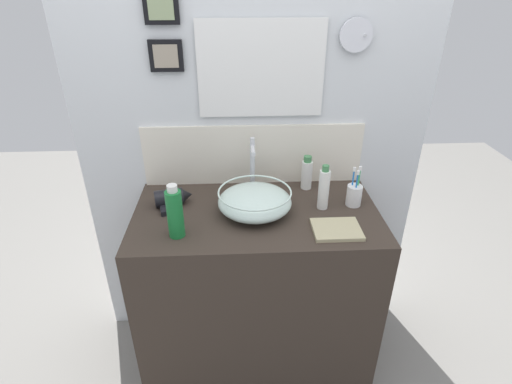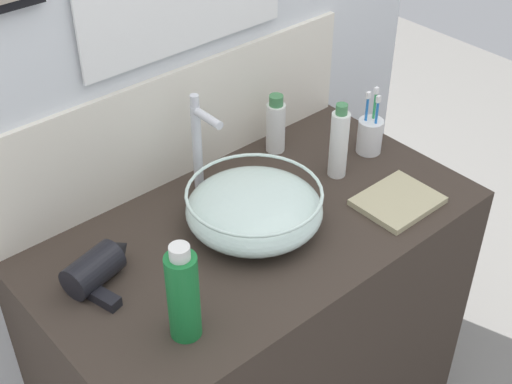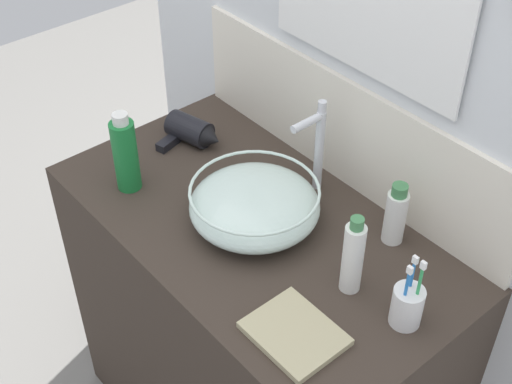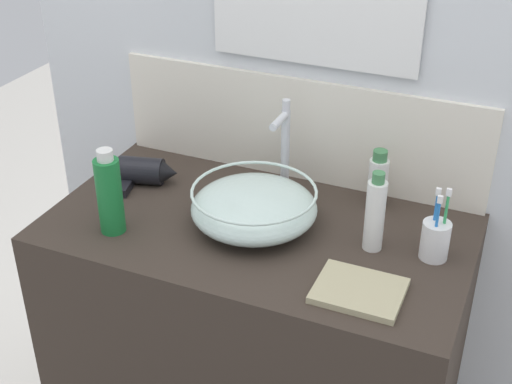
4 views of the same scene
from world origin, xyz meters
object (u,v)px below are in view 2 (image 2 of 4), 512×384
soap_dispenser (183,295)px  shampoo_bottle (339,143)px  faucet (199,139)px  toothbrush_cup (370,135)px  glass_bowl_sink (253,207)px  hair_drier (99,267)px  lotion_bottle (276,125)px  hand_towel (398,201)px

soap_dispenser → shampoo_bottle: soap_dispenser is taller
faucet → toothbrush_cup: bearing=-19.9°
glass_bowl_sink → toothbrush_cup: size_ratio=1.71×
hair_drier → shampoo_bottle: 0.67m
glass_bowl_sink → shampoo_bottle: shampoo_bottle is taller
hair_drier → lotion_bottle: size_ratio=1.07×
hair_drier → toothbrush_cup: toothbrush_cup is taller
faucet → soap_dispenser: 0.48m
lotion_bottle → faucet: bearing=-177.9°
glass_bowl_sink → hair_drier: (-0.37, 0.08, -0.02)m
glass_bowl_sink → hand_towel: bearing=-27.5°
faucet → soap_dispenser: bearing=-131.2°
toothbrush_cup → soap_dispenser: size_ratio=0.83×
glass_bowl_sink → hand_towel: size_ratio=1.65×
hair_drier → soap_dispenser: bearing=-78.5°
soap_dispenser → shampoo_bottle: 0.65m
hair_drier → toothbrush_cup: bearing=-2.9°
faucet → hand_towel: (0.32, -0.37, -0.14)m
shampoo_bottle → lotion_bottle: bearing=102.5°
faucet → lotion_bottle: faucet is taller
glass_bowl_sink → faucet: (-0.00, 0.20, 0.09)m
glass_bowl_sink → soap_dispenser: soap_dispenser is taller
toothbrush_cup → shampoo_bottle: 0.15m
lotion_bottle → hand_towel: bearing=-80.4°
hand_towel → glass_bowl_sink: bearing=152.5°
hand_towel → soap_dispenser: bearing=179.6°
hair_drier → shampoo_bottle: shampoo_bottle is taller
toothbrush_cup → shampoo_bottle: shampoo_bottle is taller
hair_drier → hand_towel: hair_drier is taller
lotion_bottle → hand_towel: lotion_bottle is taller
toothbrush_cup → shampoo_bottle: bearing=-172.6°
hair_drier → lotion_bottle: lotion_bottle is taller
lotion_bottle → toothbrush_cup: bearing=-42.6°
hair_drier → hand_towel: (0.69, -0.25, -0.03)m
faucet → lotion_bottle: bearing=2.1°
toothbrush_cup → soap_dispenser: (-0.76, -0.20, 0.05)m
toothbrush_cup → faucet: bearing=160.1°
glass_bowl_sink → hand_towel: (0.32, -0.17, -0.05)m
soap_dispenser → lotion_bottle: size_ratio=1.35×
shampoo_bottle → lotion_bottle: (-0.04, 0.19, -0.02)m
faucet → hair_drier: 0.40m
toothbrush_cup → soap_dispenser: bearing=-165.3°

